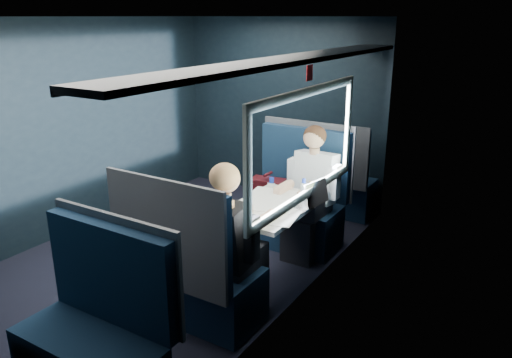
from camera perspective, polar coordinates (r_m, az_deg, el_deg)
The scene contains 13 objects.
ground at distance 5.21m, azimuth -8.56°, elevation -8.40°, with size 2.80×4.20×0.01m, color black.
room_shell at distance 4.73m, azimuth -9.18°, elevation 7.83°, with size 3.00×4.40×2.40m.
table at distance 4.39m, azimuth 1.48°, elevation -3.84°, with size 0.62×1.00×0.74m.
seat_bay_near at distance 5.27m, azimuth 4.36°, elevation -2.84°, with size 1.04×0.62×1.26m.
seat_bay_far at distance 3.94m, azimuth -7.44°, elevation -10.73°, with size 1.04×0.62×1.26m.
seat_row_front at distance 6.07m, azimuth 8.51°, elevation -0.27°, with size 1.04×0.51×1.16m.
seat_row_back at distance 3.39m, azimuth -17.64°, elevation -16.85°, with size 1.04×0.51×1.16m.
man at distance 4.92m, azimuth 6.26°, elevation -0.78°, with size 0.53×0.56×1.32m.
woman at distance 3.78m, azimuth -3.05°, elevation -6.55°, with size 0.53×0.56×1.32m.
papers at distance 4.33m, azimuth 1.81°, elevation -2.99°, with size 0.58×0.84×0.01m, color white.
laptop at distance 4.34m, azimuth 6.22°, elevation -2.23°, with size 0.28×0.34×0.23m.
bottle_small at distance 4.41m, azimuth 5.47°, elevation -1.42°, with size 0.06×0.06×0.21m.
cup at distance 4.48m, azimuth 6.83°, elevation -1.86°, with size 0.07×0.07×0.08m, color white.
Camera 1 is at (3.06, -3.52, 2.30)m, focal length 35.00 mm.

